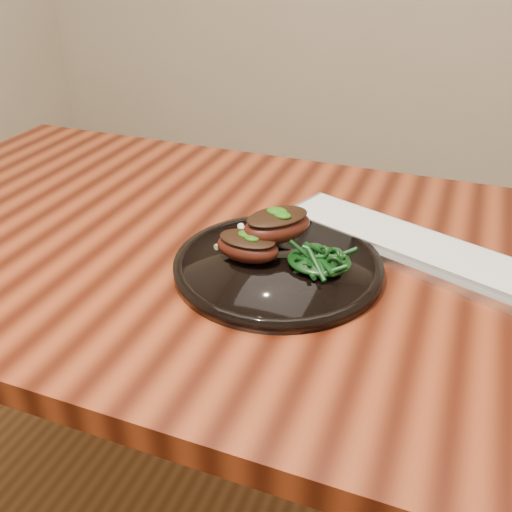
% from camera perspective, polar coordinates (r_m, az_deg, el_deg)
% --- Properties ---
extents(desk, '(1.60, 0.80, 0.75)m').
position_cam_1_polar(desk, '(0.95, 2.74, -3.83)').
color(desk, '#371006').
rests_on(desk, ground).
extents(plate, '(0.31, 0.31, 0.02)m').
position_cam_1_polar(plate, '(0.85, 2.21, -0.91)').
color(plate, black).
rests_on(plate, desk).
extents(lamb_chop_front, '(0.11, 0.08, 0.04)m').
position_cam_1_polar(lamb_chop_front, '(0.84, -0.89, 1.02)').
color(lamb_chop_front, '#3E130C').
rests_on(lamb_chop_front, plate).
extents(lamb_chop_back, '(0.12, 0.13, 0.05)m').
position_cam_1_polar(lamb_chop_back, '(0.86, 2.08, 3.15)').
color(lamb_chop_back, '#3E130C').
rests_on(lamb_chop_back, plate).
extents(herb_smear, '(0.08, 0.05, 0.00)m').
position_cam_1_polar(herb_smear, '(0.91, 1.30, 2.13)').
color(herb_smear, '#104507').
rests_on(herb_smear, plate).
extents(greens_heap, '(0.09, 0.09, 0.04)m').
position_cam_1_polar(greens_heap, '(0.83, 6.36, -0.12)').
color(greens_heap, black).
rests_on(greens_heap, plate).
extents(keyboard, '(0.44, 0.27, 0.02)m').
position_cam_1_polar(keyboard, '(0.94, 14.55, 1.25)').
color(keyboard, silver).
rests_on(keyboard, desk).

